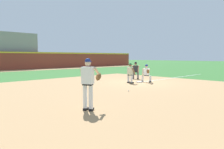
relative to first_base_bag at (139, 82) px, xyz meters
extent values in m
plane|color=#336B2D|center=(0.00, 0.00, -0.04)|extent=(160.00, 160.00, 0.00)
cube|color=tan|center=(-3.95, -1.96, -0.04)|extent=(18.00, 18.00, 0.01)
cube|color=tan|center=(0.00, 20.00, -0.04)|extent=(48.00, 3.20, 0.01)
cube|color=white|center=(5.30, 0.00, -0.04)|extent=(10.59, 0.10, 0.00)
cube|color=white|center=(0.00, 0.00, 0.00)|extent=(0.38, 0.38, 0.09)
sphere|color=white|center=(-3.63, -2.13, -0.01)|extent=(0.07, 0.07, 0.07)
cube|color=black|center=(-7.91, -3.81, 0.00)|extent=(0.28, 0.21, 0.09)
cylinder|color=white|center=(-7.95, -3.83, 0.46)|extent=(0.15, 0.15, 0.84)
cube|color=black|center=(-7.81, -4.01, 0.00)|extent=(0.28, 0.21, 0.09)
cylinder|color=white|center=(-7.85, -4.03, 0.46)|extent=(0.15, 0.15, 0.84)
cube|color=black|center=(-7.90, -3.93, 0.90)|extent=(0.33, 0.39, 0.06)
cube|color=white|center=(-7.90, -3.93, 1.22)|extent=(0.39, 0.47, 0.60)
sphere|color=#DBB28E|center=(-7.88, -3.92, 1.65)|extent=(0.21, 0.21, 0.21)
sphere|color=navy|center=(-7.88, -3.92, 1.72)|extent=(0.20, 0.20, 0.20)
cube|color=navy|center=(-7.80, -3.88, 1.69)|extent=(0.17, 0.20, 0.02)
cylinder|color=#DBB28E|center=(-7.94, -3.67, 1.19)|extent=(0.21, 0.16, 0.59)
cylinder|color=#DBB28E|center=(-7.52, -4.02, 1.31)|extent=(0.51, 0.32, 0.41)
ellipsoid|color=brown|center=(-7.45, -3.98, 1.14)|extent=(0.36, 0.31, 0.34)
cube|color=black|center=(0.72, -0.49, 0.00)|extent=(0.28, 0.20, 0.09)
cylinder|color=white|center=(0.75, -0.47, 0.23)|extent=(0.15, 0.15, 0.40)
cube|color=black|center=(0.48, 0.06, 0.00)|extent=(0.28, 0.20, 0.09)
cylinder|color=white|center=(0.51, 0.08, 0.23)|extent=(0.15, 0.15, 0.40)
cube|color=black|center=(0.63, -0.20, 0.46)|extent=(0.32, 0.39, 0.06)
cube|color=white|center=(0.63, -0.20, 0.73)|extent=(0.38, 0.46, 0.52)
sphere|color=#DBB28E|center=(0.62, -0.21, 1.12)|extent=(0.21, 0.21, 0.21)
sphere|color=navy|center=(0.62, -0.21, 1.20)|extent=(0.20, 0.20, 0.20)
cube|color=navy|center=(0.53, -0.24, 1.17)|extent=(0.17, 0.20, 0.02)
cylinder|color=#DBB28E|center=(0.35, -0.60, 0.88)|extent=(0.57, 0.32, 0.24)
cylinder|color=#DBB28E|center=(0.44, -0.01, 0.67)|extent=(0.25, 0.18, 0.58)
ellipsoid|color=brown|center=(0.16, -0.68, 0.80)|extent=(0.28, 0.27, 0.35)
cube|color=black|center=(-0.71, 0.38, 0.00)|extent=(0.28, 0.17, 0.09)
cylinder|color=white|center=(-0.75, 0.38, 0.28)|extent=(0.15, 0.15, 0.50)
cube|color=black|center=(-0.80, -0.01, 0.00)|extent=(0.28, 0.17, 0.09)
cylinder|color=white|center=(-0.84, 0.00, 0.28)|extent=(0.15, 0.15, 0.50)
cube|color=black|center=(-0.79, 0.19, 0.55)|extent=(0.27, 0.38, 0.06)
cube|color=beige|center=(-0.79, 0.19, 0.85)|extent=(0.33, 0.44, 0.54)
sphere|color=brown|center=(-0.78, 0.19, 1.25)|extent=(0.21, 0.21, 0.21)
sphere|color=#194C28|center=(-0.78, 0.19, 1.32)|extent=(0.20, 0.20, 0.20)
cube|color=#194C28|center=(-0.69, 0.16, 1.29)|extent=(0.15, 0.19, 0.02)
cylinder|color=brown|center=(-0.59, 0.40, 0.81)|extent=(0.34, 0.16, 0.56)
cylinder|color=brown|center=(-0.71, -0.09, 0.81)|extent=(0.34, 0.16, 0.56)
cube|color=black|center=(1.85, 1.57, 0.00)|extent=(0.28, 0.23, 0.09)
cylinder|color=#515154|center=(1.88, 1.60, 0.28)|extent=(0.15, 0.15, 0.50)
cube|color=black|center=(1.65, 1.92, 0.00)|extent=(0.28, 0.23, 0.09)
cylinder|color=#515154|center=(1.68, 1.94, 0.28)|extent=(0.15, 0.15, 0.50)
cube|color=black|center=(1.78, 1.77, 0.55)|extent=(0.34, 0.39, 0.06)
cube|color=#232326|center=(1.78, 1.77, 0.85)|extent=(0.41, 0.47, 0.54)
sphere|color=#9E7051|center=(1.77, 1.76, 1.25)|extent=(0.21, 0.21, 0.21)
sphere|color=black|center=(1.77, 1.76, 1.32)|extent=(0.20, 0.20, 0.20)
cube|color=black|center=(1.69, 1.71, 1.29)|extent=(0.18, 0.20, 0.02)
cylinder|color=#9E7051|center=(1.78, 1.48, 0.81)|extent=(0.33, 0.24, 0.56)
cylinder|color=#9E7051|center=(1.53, 1.91, 0.81)|extent=(0.33, 0.24, 0.56)
cube|color=brown|center=(0.00, 22.00, 1.26)|extent=(48.00, 0.50, 2.60)
cube|color=gold|center=(0.00, 21.98, 2.44)|extent=(48.00, 0.54, 0.20)
cube|color=gray|center=(0.00, 25.32, 2.68)|extent=(6.74, 5.05, 5.45)
cube|color=gray|center=(0.00, 23.62, 2.69)|extent=(6.34, 0.85, 0.06)
cube|color=#286B42|center=(-1.48, 23.47, 2.90)|extent=(0.47, 0.20, 0.44)
cube|color=#286B42|center=(-0.89, 23.47, 2.90)|extent=(0.47, 0.20, 0.44)
cube|color=#286B42|center=(-0.30, 23.47, 2.90)|extent=(0.47, 0.20, 0.44)
cube|color=#286B42|center=(0.30, 23.47, 2.90)|extent=(0.47, 0.20, 0.44)
cube|color=#286B42|center=(0.89, 23.47, 2.90)|extent=(0.47, 0.20, 0.44)
cube|color=#286B42|center=(1.48, 23.47, 2.90)|extent=(0.47, 0.20, 0.44)
cube|color=#286B42|center=(2.08, 23.47, 2.90)|extent=(0.47, 0.20, 0.44)
cube|color=#286B42|center=(2.67, 23.47, 2.90)|extent=(0.47, 0.20, 0.44)
cube|color=gray|center=(0.00, 24.47, 3.23)|extent=(6.34, 0.85, 0.06)
cube|color=#286B42|center=(-1.48, 24.32, 3.45)|extent=(0.47, 0.20, 0.44)
cube|color=#286B42|center=(-0.89, 24.32, 3.45)|extent=(0.47, 0.20, 0.44)
cube|color=#286B42|center=(-0.30, 24.32, 3.45)|extent=(0.47, 0.20, 0.44)
cube|color=#286B42|center=(0.30, 24.32, 3.45)|extent=(0.47, 0.20, 0.44)
cube|color=#286B42|center=(0.89, 24.32, 3.45)|extent=(0.47, 0.20, 0.44)
cube|color=#286B42|center=(1.48, 24.32, 3.45)|extent=(0.47, 0.20, 0.44)
cube|color=#286B42|center=(2.08, 24.32, 3.45)|extent=(0.47, 0.20, 0.44)
cube|color=#286B42|center=(2.67, 24.32, 3.45)|extent=(0.47, 0.20, 0.44)
cube|color=gray|center=(0.00, 25.32, 3.79)|extent=(6.34, 0.85, 0.06)
cube|color=#286B42|center=(-0.89, 25.17, 4.00)|extent=(0.47, 0.20, 0.44)
cube|color=#286B42|center=(-0.30, 25.17, 4.00)|extent=(0.47, 0.20, 0.44)
cube|color=#286B42|center=(0.30, 25.17, 4.00)|extent=(0.47, 0.20, 0.44)
cube|color=#286B42|center=(0.89, 25.17, 4.00)|extent=(0.47, 0.20, 0.44)
cube|color=#286B42|center=(1.48, 25.17, 4.00)|extent=(0.47, 0.20, 0.44)
cube|color=#286B42|center=(2.08, 25.17, 4.00)|extent=(0.47, 0.20, 0.44)
cube|color=#286B42|center=(2.67, 25.17, 4.00)|extent=(0.47, 0.20, 0.44)
cube|color=gray|center=(0.00, 26.18, 4.34)|extent=(6.34, 0.85, 0.06)
cube|color=#286B42|center=(-0.89, 26.02, 4.55)|extent=(0.47, 0.20, 0.44)
cube|color=#286B42|center=(-0.30, 26.02, 4.55)|extent=(0.47, 0.20, 0.44)
cube|color=#286B42|center=(0.30, 26.02, 4.55)|extent=(0.47, 0.20, 0.44)
cube|color=#286B42|center=(0.89, 26.02, 4.55)|extent=(0.47, 0.20, 0.44)
cube|color=#286B42|center=(1.48, 26.02, 4.55)|extent=(0.47, 0.20, 0.44)
cube|color=#286B42|center=(2.08, 26.02, 4.55)|extent=(0.47, 0.20, 0.44)
cube|color=#286B42|center=(2.67, 26.02, 4.55)|extent=(0.47, 0.20, 0.44)
cube|color=gray|center=(0.00, 27.02, 4.89)|extent=(6.34, 0.85, 0.06)
cube|color=#286B42|center=(-0.89, 26.87, 5.10)|extent=(0.47, 0.20, 0.44)
cube|color=#286B42|center=(-0.30, 26.87, 5.10)|extent=(0.47, 0.20, 0.44)
cube|color=#286B42|center=(0.30, 26.87, 5.10)|extent=(0.47, 0.20, 0.44)
cube|color=#286B42|center=(0.89, 26.87, 5.10)|extent=(0.47, 0.20, 0.44)
cube|color=#286B42|center=(1.48, 26.87, 5.10)|extent=(0.47, 0.20, 0.44)
cube|color=#286B42|center=(2.08, 26.87, 5.10)|extent=(0.47, 0.20, 0.44)
cube|color=#286B42|center=(2.67, 26.87, 5.10)|extent=(0.47, 0.20, 0.44)
camera|label=1|loc=(-12.65, -9.93, 1.88)|focal=35.00mm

